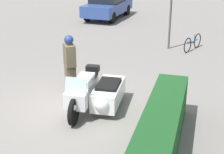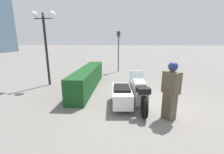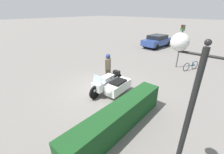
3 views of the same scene
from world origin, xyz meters
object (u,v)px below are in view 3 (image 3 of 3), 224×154
(police_motorcycle, at_px, (112,85))
(twin_lamp_post, at_px, (198,80))
(bicycle_parked, at_px, (191,66))
(officer_rider, at_px, (108,67))
(traffic_light_far, at_px, (181,40))
(hedge_bush_curbside, at_px, (118,119))
(parked_car_background, at_px, (157,41))

(police_motorcycle, relative_size, twin_lamp_post, 0.71)
(bicycle_parked, bearing_deg, twin_lamp_post, 35.71)
(police_motorcycle, xyz_separation_m, twin_lamp_post, (2.35, 4.27, 2.49))
(officer_rider, bearing_deg, bicycle_parked, -157.09)
(officer_rider, relative_size, traffic_light_far, 0.55)
(police_motorcycle, height_order, bicycle_parked, police_motorcycle)
(twin_lamp_post, xyz_separation_m, bicycle_parked, (-8.86, -2.09, -2.66))
(hedge_bush_curbside, relative_size, parked_car_background, 1.11)
(officer_rider, bearing_deg, hedge_bush_curbside, 101.91)
(parked_car_background, bearing_deg, officer_rider, -164.46)
(officer_rider, relative_size, twin_lamp_post, 0.47)
(parked_car_background, distance_m, bicycle_parked, 7.69)
(hedge_bush_curbside, distance_m, traffic_light_far, 8.50)
(twin_lamp_post, bearing_deg, police_motorcycle, -118.82)
(traffic_light_far, bearing_deg, bicycle_parked, 107.85)
(officer_rider, height_order, traffic_light_far, traffic_light_far)
(hedge_bush_curbside, xyz_separation_m, twin_lamp_post, (0.42, 2.26, 2.45))
(police_motorcycle, xyz_separation_m, parked_car_background, (-11.94, -3.25, 0.29))
(hedge_bush_curbside, bearing_deg, traffic_light_far, -174.23)
(traffic_light_far, xyz_separation_m, bicycle_parked, (-0.14, 1.01, -1.82))
(hedge_bush_curbside, distance_m, parked_car_background, 14.83)
(officer_rider, height_order, bicycle_parked, officer_rider)
(police_motorcycle, relative_size, officer_rider, 1.53)
(traffic_light_far, xyz_separation_m, parked_car_background, (-5.56, -4.41, -1.36))
(hedge_bush_curbside, bearing_deg, twin_lamp_post, 79.41)
(police_motorcycle, relative_size, hedge_bush_curbside, 0.56)
(officer_rider, distance_m, traffic_light_far, 6.01)
(hedge_bush_curbside, height_order, parked_car_background, parked_car_background)
(police_motorcycle, distance_m, officer_rider, 1.61)
(traffic_light_far, distance_m, bicycle_parked, 2.09)
(parked_car_background, bearing_deg, bicycle_parked, -130.10)
(traffic_light_far, height_order, parked_car_background, traffic_light_far)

